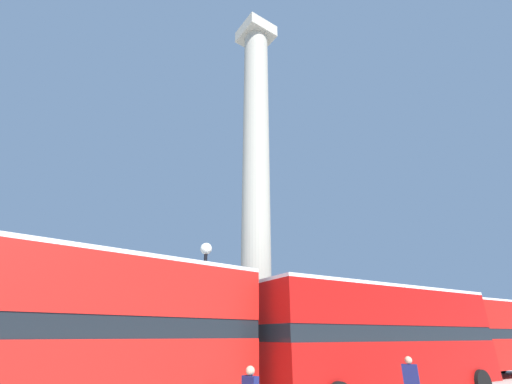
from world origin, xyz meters
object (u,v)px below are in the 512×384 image
object	(u,v)px
monument_column	(256,251)
bus_c	(62,329)
bus_b	(477,333)
equestrian_statue	(349,345)
street_lamp	(203,300)
pedestrian_near_lamp	(412,383)
bus_a	(385,335)

from	to	relation	value
monument_column	bus_c	bearing A→B (deg)	-155.08
monument_column	bus_b	bearing A→B (deg)	-15.72
equestrian_statue	street_lamp	world-z (taller)	equestrian_statue
pedestrian_near_lamp	bus_c	bearing A→B (deg)	42.47
bus_a	street_lamp	world-z (taller)	street_lamp
street_lamp	pedestrian_near_lamp	world-z (taller)	street_lamp
bus_b	bus_c	bearing A→B (deg)	-174.42
monument_column	pedestrian_near_lamp	bearing A→B (deg)	-86.33
street_lamp	bus_b	bearing A→B (deg)	-6.21
bus_a	bus_c	xyz separation A→B (m)	(-11.53, 1.18, 0.12)
street_lamp	equestrian_statue	bearing A→B (deg)	19.10
bus_c	pedestrian_near_lamp	size ratio (longest dim) A/B	6.56
equestrian_statue	pedestrian_near_lamp	bearing A→B (deg)	-145.26
bus_b	pedestrian_near_lamp	size ratio (longest dim) A/B	6.78
bus_b	equestrian_statue	xyz separation A→B (m)	(-4.01, 6.58, -0.71)
bus_a	bus_b	distance (m)	11.07
bus_c	street_lamp	distance (m)	5.57
monument_column	street_lamp	world-z (taller)	monument_column
bus_a	equestrian_statue	size ratio (longest dim) A/B	1.87
bus_c	street_lamp	world-z (taller)	street_lamp
bus_a	equestrian_statue	distance (m)	10.64
monument_column	bus_c	size ratio (longest dim) A/B	2.10
equestrian_statue	street_lamp	xyz separation A→B (m)	(-13.50, -4.67, 1.88)
bus_a	street_lamp	distance (m)	7.46
monument_column	street_lamp	bearing A→B (deg)	-153.36
street_lamp	bus_c	bearing A→B (deg)	-156.46
bus_a	bus_b	bearing A→B (deg)	11.75
bus_a	bus_c	distance (m)	11.59
monument_column	bus_c	distance (m)	10.54
street_lamp	pedestrian_near_lamp	distance (m)	7.62
bus_a	equestrian_statue	world-z (taller)	equestrian_statue
street_lamp	pedestrian_near_lamp	xyz separation A→B (m)	(4.35, -5.68, -2.64)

